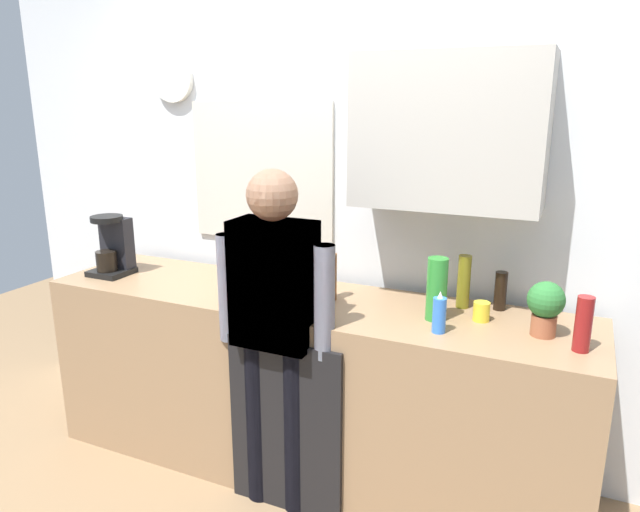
% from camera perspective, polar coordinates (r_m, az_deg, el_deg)
% --- Properties ---
extents(ground_plane, '(8.00, 8.00, 0.00)m').
position_cam_1_polar(ground_plane, '(3.06, -4.06, -22.75)').
color(ground_plane, '#8C6D4C').
extents(kitchen_counter, '(2.72, 0.64, 0.94)m').
position_cam_1_polar(kitchen_counter, '(3.03, -1.47, -12.58)').
color(kitchen_counter, '#937251').
rests_on(kitchen_counter, ground_plane).
extents(dishwasher_panel, '(0.56, 0.02, 0.84)m').
position_cam_1_polar(dishwasher_panel, '(2.78, -3.49, -16.54)').
color(dishwasher_panel, black).
rests_on(dishwasher_panel, ground_plane).
extents(back_wall_assembly, '(4.32, 0.42, 2.60)m').
position_cam_1_polar(back_wall_assembly, '(3.07, 2.94, 5.46)').
color(back_wall_assembly, silver).
rests_on(back_wall_assembly, ground_plane).
extents(coffee_maker, '(0.20, 0.20, 0.33)m').
position_cam_1_polar(coffee_maker, '(3.41, -19.59, 0.77)').
color(coffee_maker, black).
rests_on(coffee_maker, kitchen_counter).
extents(bottle_dark_sauce, '(0.06, 0.06, 0.18)m').
position_cam_1_polar(bottle_dark_sauce, '(2.79, 17.25, -3.28)').
color(bottle_dark_sauce, black).
rests_on(bottle_dark_sauce, kitchen_counter).
extents(bottle_olive_oil, '(0.06, 0.06, 0.25)m').
position_cam_1_polar(bottle_olive_oil, '(2.77, 13.89, -2.45)').
color(bottle_olive_oil, olive).
rests_on(bottle_olive_oil, kitchen_counter).
extents(bottle_red_vinegar, '(0.06, 0.06, 0.22)m').
position_cam_1_polar(bottle_red_vinegar, '(2.45, 24.38, -6.09)').
color(bottle_red_vinegar, maroon).
rests_on(bottle_red_vinegar, kitchen_counter).
extents(bottle_amber_beer, '(0.06, 0.06, 0.23)m').
position_cam_1_polar(bottle_amber_beer, '(2.79, 1.04, -2.05)').
color(bottle_amber_beer, brown).
rests_on(bottle_amber_beer, kitchen_counter).
extents(bottle_clear_soda, '(0.09, 0.09, 0.28)m').
position_cam_1_polar(bottle_clear_soda, '(2.59, 11.36, -3.20)').
color(bottle_clear_soda, '#2D8C33').
rests_on(bottle_clear_soda, kitchen_counter).
extents(cup_yellow_cup, '(0.07, 0.07, 0.09)m').
position_cam_1_polar(cup_yellow_cup, '(2.65, 15.51, -5.25)').
color(cup_yellow_cup, yellow).
rests_on(cup_yellow_cup, kitchen_counter).
extents(cup_terracotta_mug, '(0.08, 0.08, 0.09)m').
position_cam_1_polar(cup_terracotta_mug, '(2.78, -7.64, -3.74)').
color(cup_terracotta_mug, '#B26647').
rests_on(cup_terracotta_mug, kitchen_counter).
extents(potted_plant, '(0.15, 0.15, 0.23)m').
position_cam_1_polar(potted_plant, '(2.54, 21.21, -4.50)').
color(potted_plant, '#9E5638').
rests_on(potted_plant, kitchen_counter).
extents(dish_soap, '(0.06, 0.06, 0.18)m').
position_cam_1_polar(dish_soap, '(2.47, 11.59, -5.64)').
color(dish_soap, blue).
rests_on(dish_soap, kitchen_counter).
extents(person_at_sink, '(0.57, 0.22, 1.60)m').
position_cam_1_polar(person_at_sink, '(2.59, -4.45, -5.95)').
color(person_at_sink, black).
rests_on(person_at_sink, ground_plane).
extents(person_guest, '(0.57, 0.22, 1.60)m').
position_cam_1_polar(person_guest, '(2.59, -4.45, -5.95)').
color(person_guest, black).
rests_on(person_guest, ground_plane).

